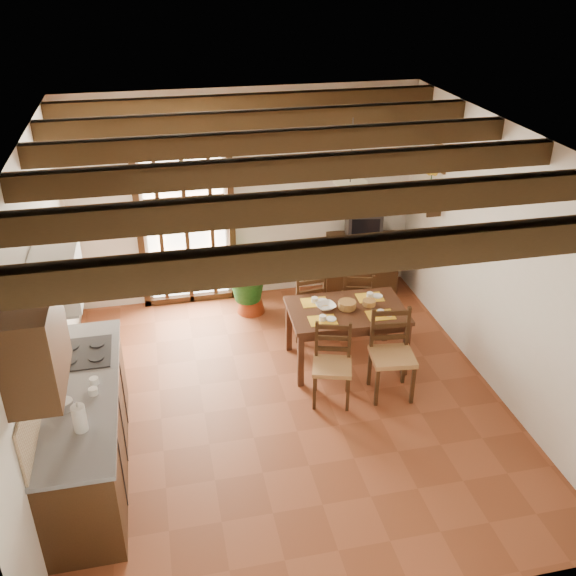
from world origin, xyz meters
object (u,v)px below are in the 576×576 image
object	(u,v)px
dining_table	(347,316)
chair_far_left	(306,315)
chair_far_right	(357,311)
crt_tv	(364,224)
pendant_lamp	(350,188)
potted_plant	(250,273)
chair_near_right	(391,369)
kitchen_counter	(87,429)
chair_near_left	(332,378)
sideboard	(361,264)

from	to	relation	value
dining_table	chair_far_left	xyz separation A→B (m)	(-0.30, 0.68, -0.35)
chair_far_right	crt_tv	size ratio (longest dim) A/B	1.61
pendant_lamp	potted_plant	bearing A→B (deg)	124.41
chair_near_right	crt_tv	size ratio (longest dim) A/B	1.85
pendant_lamp	kitchen_counter	bearing A→B (deg)	-154.99
kitchen_counter	pendant_lamp	bearing A→B (deg)	25.01
pendant_lamp	crt_tv	bearing A→B (deg)	64.87
chair_far_right	potted_plant	xyz separation A→B (m)	(-1.22, 0.73, 0.31)
chair_far_right	chair_near_left	bearing A→B (deg)	78.12
chair_near_left	kitchen_counter	bearing A→B (deg)	-150.65
chair_near_right	chair_far_left	xyz separation A→B (m)	(-0.60, 1.35, -0.03)
chair_near_right	chair_near_left	bearing A→B (deg)	-175.31
chair_near_left	dining_table	bearing A→B (deg)	78.80
chair_far_right	pendant_lamp	size ratio (longest dim) A/B	1.00
kitchen_counter	crt_tv	distance (m)	4.52
chair_near_left	sideboard	xyz separation A→B (m)	(1.06, 2.28, 0.14)
kitchen_counter	dining_table	distance (m)	3.02
sideboard	pendant_lamp	size ratio (longest dim) A/B	1.14
chair_near_left	potted_plant	distance (m)	2.12
kitchen_counter	pendant_lamp	distance (m)	3.45
chair_near_left	chair_far_left	size ratio (longest dim) A/B	1.01
crt_tv	pendant_lamp	distance (m)	2.00
dining_table	chair_near_right	size ratio (longest dim) A/B	1.38
kitchen_counter	pendant_lamp	world-z (taller)	pendant_lamp
sideboard	potted_plant	xyz separation A→B (m)	(-1.59, -0.25, 0.16)
kitchen_counter	chair_far_left	world-z (taller)	kitchen_counter
dining_table	sideboard	world-z (taller)	sideboard
crt_tv	chair_near_left	bearing A→B (deg)	-104.25
chair_far_right	crt_tv	xyz separation A→B (m)	(0.37, 0.97, 0.75)
chair_near_right	potted_plant	distance (m)	2.38
chair_near_right	chair_far_right	bearing A→B (deg)	94.73
chair_far_left	chair_far_right	world-z (taller)	chair_far_left
kitchen_counter	chair_near_left	size ratio (longest dim) A/B	2.59
chair_near_left	crt_tv	xyz separation A→B (m)	(1.06, 2.28, 0.74)
kitchen_counter	sideboard	xyz separation A→B (m)	(3.49, 2.83, -0.06)
chair_near_right	pendant_lamp	world-z (taller)	pendant_lamp
chair_near_right	pendant_lamp	size ratio (longest dim) A/B	1.14
potted_plant	pendant_lamp	bearing A→B (deg)	-55.59
dining_table	chair_far_left	size ratio (longest dim) A/B	1.55
crt_tv	potted_plant	distance (m)	1.67
kitchen_counter	sideboard	bearing A→B (deg)	39.02
kitchen_counter	chair_far_left	size ratio (longest dim) A/B	2.62
chair_near_right	sideboard	world-z (taller)	chair_near_right
chair_far_left	chair_far_right	xyz separation A→B (m)	(0.64, -0.02, -0.01)
chair_far_right	sideboard	bearing A→B (deg)	-94.54
kitchen_counter	chair_near_right	size ratio (longest dim) A/B	2.34
crt_tv	potted_plant	bearing A→B (deg)	-160.40
dining_table	pendant_lamp	size ratio (longest dim) A/B	1.57
chair_far_left	dining_table	bearing A→B (deg)	106.85
chair_near_left	chair_near_right	bearing A→B (deg)	14.77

